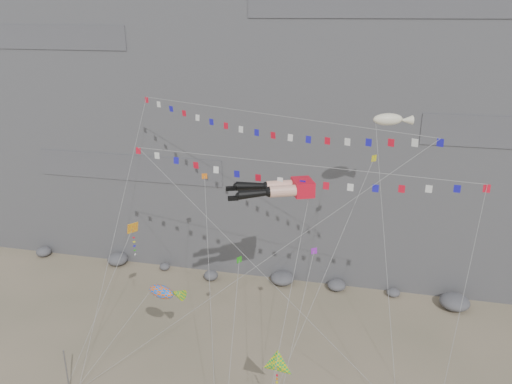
{
  "coord_description": "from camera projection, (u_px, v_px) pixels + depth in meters",
  "views": [
    {
      "loc": [
        7.94,
        -31.32,
        28.59
      ],
      "look_at": [
        -1.2,
        9.0,
        13.59
      ],
      "focal_mm": 35.0,
      "sensor_mm": 36.0,
      "label": 1
    }
  ],
  "objects": [
    {
      "name": "fish_windsock",
      "position": [
        161.0,
        292.0,
        38.6
      ],
      "size": [
        8.51,
        5.19,
        11.24
      ],
      "color": "#F35D0C",
      "rests_on": "ground"
    },
    {
      "name": "small_kite_a",
      "position": [
        205.0,
        182.0,
        44.18
      ],
      "size": [
        6.11,
        16.12,
        22.11
      ],
      "color": "orange",
      "rests_on": "ground"
    },
    {
      "name": "anchor_pole_left",
      "position": [
        67.0,
        372.0,
        39.06
      ],
      "size": [
        0.12,
        0.12,
        4.0
      ],
      "primitive_type": "cylinder",
      "color": "gray",
      "rests_on": "ground"
    },
    {
      "name": "talus_boulders",
      "position": [
        282.0,
        278.0,
        55.5
      ],
      "size": [
        60.0,
        3.0,
        1.2
      ],
      "primitive_type": null,
      "color": "#5E5E63",
      "rests_on": "ground"
    },
    {
      "name": "cliff",
      "position": [
        307.0,
        43.0,
        60.93
      ],
      "size": [
        80.0,
        28.0,
        50.0
      ],
      "primitive_type": "cube",
      "color": "slate",
      "rests_on": "ground"
    },
    {
      "name": "legs_kite",
      "position": [
        279.0,
        189.0,
        37.89
      ],
      "size": [
        6.75,
        14.7,
        20.8
      ],
      "rotation": [
        0.0,
        0.0,
        0.4
      ],
      "color": "red",
      "rests_on": "ground"
    },
    {
      "name": "delta_kite",
      "position": [
        277.0,
        365.0,
        35.02
      ],
      "size": [
        2.45,
        6.48,
        7.95
      ],
      "color": "yellow",
      "rests_on": "ground"
    },
    {
      "name": "small_kite_b",
      "position": [
        313.0,
        255.0,
        38.41
      ],
      "size": [
        2.3,
        10.57,
        15.03
      ],
      "color": "purple",
      "rests_on": "ground"
    },
    {
      "name": "flag_banner_upper",
      "position": [
        265.0,
        114.0,
        40.4
      ],
      "size": [
        25.88,
        16.91,
        26.8
      ],
      "color": "red",
      "rests_on": "ground"
    },
    {
      "name": "harlequin_kite",
      "position": [
        132.0,
        228.0,
        39.24
      ],
      "size": [
        5.53,
        6.27,
        14.27
      ],
      "color": "red",
      "rests_on": "ground"
    },
    {
      "name": "blimp_windsock",
      "position": [
        388.0,
        120.0,
        40.54
      ],
      "size": [
        4.25,
        14.0,
        24.13
      ],
      "color": "#FAF1CD",
      "rests_on": "ground"
    },
    {
      "name": "small_kite_d",
      "position": [
        372.0,
        163.0,
        40.58
      ],
      "size": [
        7.65,
        15.94,
        24.05
      ],
      "color": "yellow",
      "rests_on": "ground"
    },
    {
      "name": "small_kite_c",
      "position": [
        239.0,
        263.0,
        37.94
      ],
      "size": [
        1.53,
        9.3,
        13.82
      ],
      "color": "#229516",
      "rests_on": "ground"
    },
    {
      "name": "flag_banner_lower",
      "position": [
        292.0,
        164.0,
        37.41
      ],
      "size": [
        26.73,
        8.74,
        22.16
      ],
      "color": "red",
      "rests_on": "ground"
    }
  ]
}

